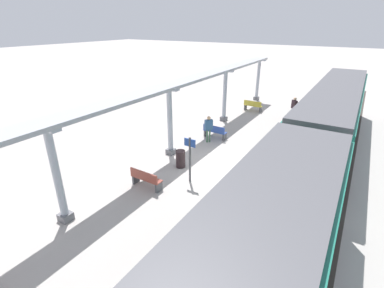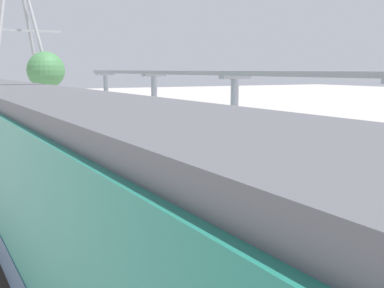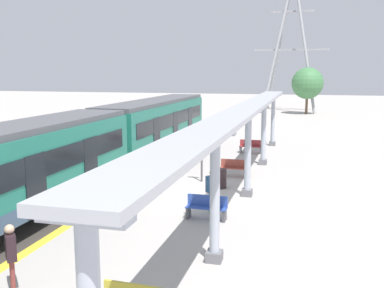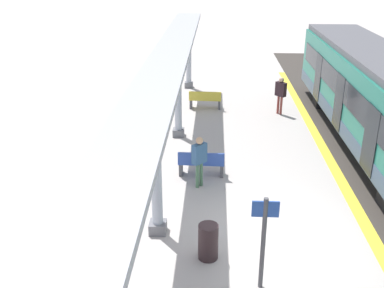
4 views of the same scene
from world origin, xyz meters
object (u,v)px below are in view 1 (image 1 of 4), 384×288
Objects in this scene: train_near_carriage at (333,114)px; bench_mid_platform at (215,132)px; canopy_pillar_nearest at (258,80)px; canopy_pillar_second at (225,96)px; passenger_by_the_benches at (209,126)px; canopy_pillar_third at (170,122)px; trash_bin at (181,159)px; passenger_waiting_near_edge at (294,106)px; canopy_pillar_fourth at (57,176)px; bench_near_end at (253,106)px; bench_extra_slot at (146,179)px; platform_info_sign at (190,156)px.

bench_mid_platform is (6.29, 2.94, -1.39)m from train_near_carriage.
canopy_pillar_nearest is 7.25m from canopy_pillar_second.
passenger_by_the_benches is at bearing 94.88° from canopy_pillar_nearest.
trash_bin is at bearing 142.57° from canopy_pillar_third.
trash_bin is at bearing 99.52° from canopy_pillar_second.
trash_bin is (-1.33, 15.15, -1.45)m from canopy_pillar_nearest.
passenger_waiting_near_edge is at bearing -113.93° from canopy_pillar_third.
train_near_carriage is at bearing 133.07° from canopy_pillar_nearest.
passenger_by_the_benches is at bearing 30.41° from train_near_carriage.
bench_mid_platform is 0.97m from passenger_by_the_benches.
canopy_pillar_second is 13.67m from canopy_pillar_fourth.
passenger_waiting_near_edge is (-3.39, 0.59, 0.63)m from bench_near_end.
bench_extra_slot is 1.68× the size of trash_bin.
canopy_pillar_fourth is at bearing 60.85° from train_near_carriage.
canopy_pillar_nearest is 4.09m from bench_near_end.
passenger_waiting_near_edge is (-4.37, 4.28, -0.82)m from canopy_pillar_nearest.
canopy_pillar_third is 2.25× the size of passenger_by_the_benches.
passenger_waiting_near_edge is 8.00m from passenger_by_the_benches.
canopy_pillar_second is at bearing -4.46° from train_near_carriage.
bench_mid_platform is 0.91× the size of passenger_by_the_benches.
trash_bin is at bearing -40.08° from platform_info_sign.
passenger_waiting_near_edge is 1.03× the size of passenger_by_the_benches.
train_near_carriage is at bearing -139.16° from canopy_pillar_third.
bench_near_end is at bearing -33.07° from train_near_carriage.
passenger_by_the_benches is at bearing -110.68° from canopy_pillar_third.
canopy_pillar_nearest is at bearing -81.24° from platform_info_sign.
canopy_pillar_fourth is (0.00, 20.92, 0.00)m from canopy_pillar_nearest.
canopy_pillar_second reaches higher than passenger_waiting_near_edge.
passenger_waiting_near_edge is (2.94, -3.54, -0.77)m from train_near_carriage.
bench_extra_slot is 2.21m from platform_info_sign.
platform_info_sign is at bearing 80.95° from passenger_waiting_near_edge.
train_near_carriage reaches higher than bench_extra_slot.
trash_bin is at bearing 95.00° from canopy_pillar_nearest.
bench_extra_slot is at bearing 96.02° from canopy_pillar_second.
trash_bin reaches higher than bench_mid_platform.
passenger_by_the_benches is (1.50, -4.60, -0.29)m from platform_info_sign.
canopy_pillar_nearest is 20.92m from canopy_pillar_fourth.
platform_info_sign is (-2.48, 16.12, -0.57)m from canopy_pillar_nearest.
bench_mid_platform is (-1.02, -10.15, -1.45)m from canopy_pillar_fourth.
canopy_pillar_fourth reaches higher than trash_bin.
passenger_waiting_near_edge reaches higher than bench_extra_slot.
platform_info_sign is 1.29× the size of passenger_waiting_near_edge.
train_near_carriage is at bearing -129.21° from trash_bin.
canopy_pillar_third is (0.00, 6.89, 0.00)m from canopy_pillar_second.
passenger_waiting_near_edge is (-3.05, -10.87, 0.62)m from trash_bin.
passenger_waiting_near_edge reaches higher than bench_mid_platform.
canopy_pillar_third is (0.00, 14.13, 0.00)m from canopy_pillar_nearest.
trash_bin is at bearing 91.74° from bench_near_end.
bench_extra_slot is 2.46m from trash_bin.
canopy_pillar_second reaches higher than trash_bin.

